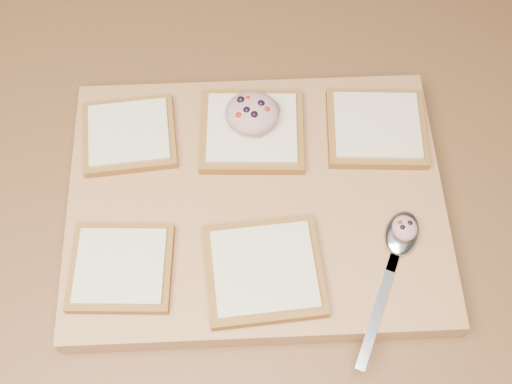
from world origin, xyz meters
TOP-DOWN VIEW (x-y plane):
  - ground at (0.00, 0.00)m, footprint 4.00×4.00m
  - island_counter at (0.00, 0.00)m, footprint 2.00×0.80m
  - cutting_board at (0.11, -0.02)m, footprint 0.45×0.34m
  - bread_far_left at (-0.05, 0.07)m, footprint 0.12×0.11m
  - bread_far_center at (0.11, 0.07)m, footprint 0.13×0.12m
  - bread_far_right at (0.26, 0.07)m, footprint 0.13×0.12m
  - bread_near_left at (-0.05, -0.10)m, footprint 0.12×0.11m
  - bread_near_center at (0.11, -0.12)m, footprint 0.14×0.13m
  - tuna_salad_dollop at (0.11, 0.08)m, footprint 0.07×0.06m
  - spoon at (0.27, -0.09)m, footprint 0.10×0.19m
  - spoon_salad at (0.27, -0.08)m, footprint 0.03×0.03m

SIDE VIEW (x-z plane):
  - ground at x=0.00m, z-range 0.00..0.00m
  - island_counter at x=0.00m, z-range 0.00..0.90m
  - cutting_board at x=0.11m, z-range 0.90..0.94m
  - spoon at x=0.27m, z-range 0.94..0.95m
  - bread_far_left at x=-0.05m, z-range 0.94..0.95m
  - bread_near_left at x=-0.05m, z-range 0.94..0.95m
  - bread_far_right at x=0.26m, z-range 0.94..0.95m
  - bread_far_center at x=0.11m, z-range 0.94..0.95m
  - bread_near_center at x=0.11m, z-range 0.94..0.95m
  - spoon_salad at x=0.27m, z-range 0.95..0.97m
  - tuna_salad_dollop at x=0.11m, z-range 0.95..0.99m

